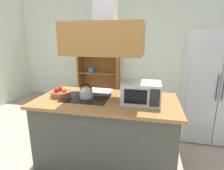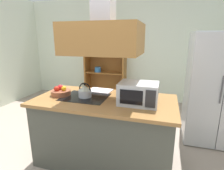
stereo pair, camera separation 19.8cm
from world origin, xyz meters
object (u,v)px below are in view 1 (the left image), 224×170
dish_cabinet (99,70)px  kettle (86,92)px  fruit_bowl (61,93)px  cutting_board (100,91)px  microwave (141,93)px  refrigerator (211,87)px

dish_cabinet → kettle: dish_cabinet is taller
fruit_bowl → cutting_board: bearing=36.2°
dish_cabinet → cutting_board: 2.36m
cutting_board → microwave: (0.62, -0.36, 0.12)m
kettle → microwave: size_ratio=0.43×
refrigerator → cutting_board: refrigerator is taller
dish_cabinet → microwave: 2.93m
kettle → microwave: bearing=-3.5°
refrigerator → fruit_bowl: bearing=-154.4°
microwave → fruit_bowl: 1.08m
kettle → microwave: 0.72m
cutting_board → fruit_bowl: 0.57m
microwave → dish_cabinet: bearing=116.2°
refrigerator → cutting_board: 1.87m
dish_cabinet → kettle: bearing=-77.5°
microwave → kettle: bearing=176.5°
dish_cabinet → kettle: size_ratio=9.47×
dish_cabinet → fruit_bowl: bearing=-85.3°
refrigerator → microwave: 1.55m
refrigerator → microwave: size_ratio=3.84×
kettle → fruit_bowl: (-0.36, -0.02, -0.04)m
refrigerator → cutting_board: size_ratio=5.19×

